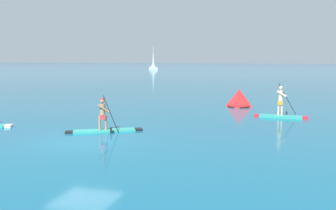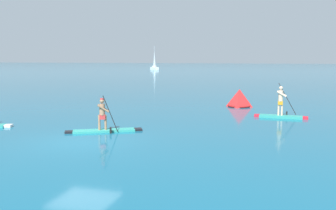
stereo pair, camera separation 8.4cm
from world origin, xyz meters
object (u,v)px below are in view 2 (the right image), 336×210
at_px(paddleboarder_mid_center, 104,125).
at_px(race_marker_buoy, 239,99).
at_px(paddleboarder_far_right, 281,112).
at_px(sailboat_left_horizon, 154,66).

distance_m(paddleboarder_mid_center, race_marker_buoy, 12.15).
height_order(paddleboarder_mid_center, paddleboarder_far_right, paddleboarder_far_right).
height_order(paddleboarder_far_right, sailboat_left_horizon, sailboat_left_horizon).
xyz_separation_m(paddleboarder_far_right, sailboat_left_horizon, (-34.49, 80.69, 0.60)).
bearing_deg(paddleboarder_mid_center, race_marker_buoy, 36.71).
height_order(paddleboarder_mid_center, race_marker_buoy, paddleboarder_mid_center).
bearing_deg(paddleboarder_far_right, sailboat_left_horizon, 116.68).
relative_size(paddleboarder_far_right, race_marker_buoy, 1.87).
bearing_deg(paddleboarder_mid_center, sailboat_left_horizon, 78.82).
xyz_separation_m(paddleboarder_far_right, race_marker_buoy, (-2.81, 4.37, 0.20)).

